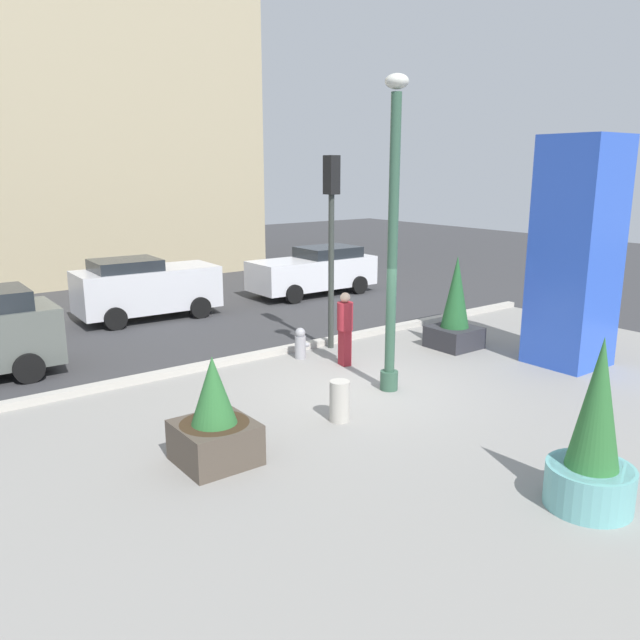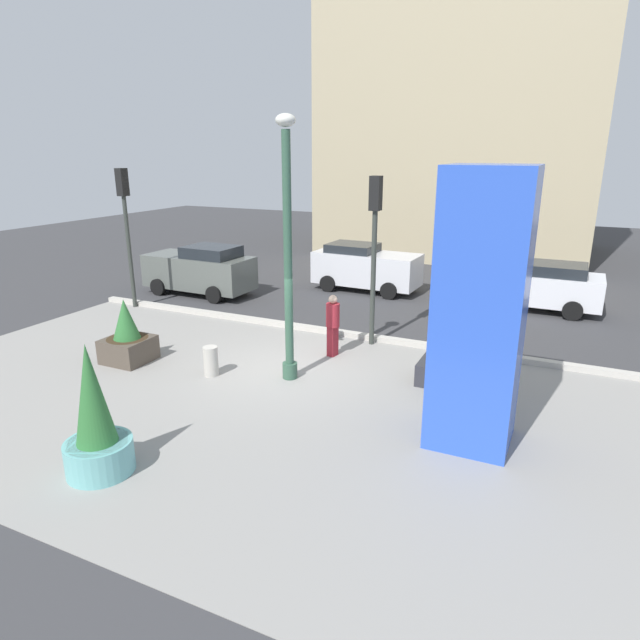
% 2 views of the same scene
% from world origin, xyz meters
% --- Properties ---
extents(ground_plane, '(60.00, 60.00, 0.00)m').
position_xyz_m(ground_plane, '(0.00, 4.00, 0.00)').
color(ground_plane, '#38383A').
extents(plaza_pavement, '(18.00, 10.00, 0.02)m').
position_xyz_m(plaza_pavement, '(0.00, -2.00, 0.00)').
color(plaza_pavement, gray).
rests_on(plaza_pavement, ground_plane).
extents(curb_strip, '(18.00, 0.24, 0.16)m').
position_xyz_m(curb_strip, '(0.00, 3.12, 0.08)').
color(curb_strip, '#B7B2A8').
rests_on(curb_strip, ground_plane).
extents(lamp_post, '(0.44, 0.44, 6.07)m').
position_xyz_m(lamp_post, '(0.35, -0.36, 2.96)').
color(lamp_post, '#335642').
rests_on(lamp_post, ground_plane).
extents(art_pillar_blue, '(1.50, 1.50, 5.09)m').
position_xyz_m(art_pillar_blue, '(4.85, -1.49, 2.55)').
color(art_pillar_blue, blue).
rests_on(art_pillar_blue, ground_plane).
extents(potted_plant_near_right, '(1.10, 1.10, 2.32)m').
position_xyz_m(potted_plant_near_right, '(3.78, 0.96, 0.92)').
color(potted_plant_near_right, '#2D2D33').
rests_on(potted_plant_near_right, ground_plane).
extents(potted_plant_by_pillar, '(1.12, 1.12, 1.69)m').
position_xyz_m(potted_plant_by_pillar, '(-4.01, -1.17, 0.65)').
color(potted_plant_by_pillar, '#4C4238').
rests_on(potted_plant_by_pillar, ground_plane).
extents(potted_plant_mid_plaza, '(1.14, 1.14, 2.35)m').
position_xyz_m(potted_plant_mid_plaza, '(-0.69, -5.32, 0.89)').
color(potted_plant_mid_plaza, '#6BB2B2').
rests_on(potted_plant_mid_plaza, ground_plane).
extents(fire_hydrant, '(0.36, 0.26, 0.75)m').
position_xyz_m(fire_hydrant, '(0.18, 2.52, 0.37)').
color(fire_hydrant, '#99999E').
rests_on(fire_hydrant, ground_plane).
extents(concrete_bollard, '(0.36, 0.36, 0.75)m').
position_xyz_m(concrete_bollard, '(-1.48, -1.04, 0.38)').
color(concrete_bollard, '#B2ADA3').
rests_on(concrete_bollard, ground_plane).
extents(traffic_light_far_side, '(0.28, 0.42, 4.69)m').
position_xyz_m(traffic_light_far_side, '(1.31, 2.80, 3.15)').
color(traffic_light_far_side, '#333833').
rests_on(traffic_light_far_side, ground_plane).
extents(car_passing_lane, '(4.17, 2.08, 1.82)m').
position_xyz_m(car_passing_lane, '(-1.10, 8.68, 0.94)').
color(car_passing_lane, silver).
rests_on(car_passing_lane, ground_plane).
extents(car_intersection, '(4.57, 2.01, 1.66)m').
position_xyz_m(car_intersection, '(5.14, 8.66, 0.85)').
color(car_intersection, silver).
rests_on(car_intersection, ground_plane).
extents(pedestrian_by_curb, '(0.41, 0.41, 1.70)m').
position_xyz_m(pedestrian_by_curb, '(0.68, 1.47, 0.94)').
color(pedestrian_by_curb, maroon).
rests_on(pedestrian_by_curb, ground_plane).
extents(highrise_across_street, '(13.36, 10.06, 18.19)m').
position_xyz_m(highrise_across_street, '(0.27, 19.83, 9.10)').
color(highrise_across_street, tan).
rests_on(highrise_across_street, ground_plane).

